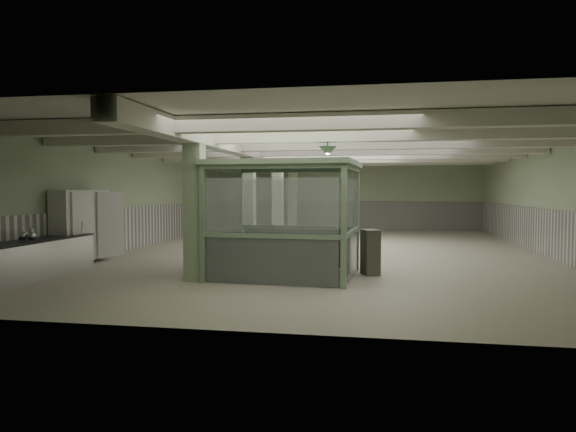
% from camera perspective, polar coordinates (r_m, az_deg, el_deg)
% --- Properties ---
extents(floor, '(20.00, 20.00, 0.00)m').
position_cam_1_polar(floor, '(17.56, 4.35, -3.99)').
color(floor, beige).
rests_on(floor, ground).
extents(ceiling, '(14.00, 20.00, 0.02)m').
position_cam_1_polar(ceiling, '(17.50, 4.40, 7.80)').
color(ceiling, beige).
rests_on(ceiling, wall_back).
extents(wall_back, '(14.00, 0.02, 3.60)m').
position_cam_1_polar(wall_back, '(27.41, 6.43, 2.28)').
color(wall_back, '#A7BE98').
rests_on(wall_back, floor).
extents(wall_front, '(14.00, 0.02, 3.60)m').
position_cam_1_polar(wall_front, '(7.55, -3.09, 0.46)').
color(wall_front, '#A7BE98').
rests_on(wall_front, floor).
extents(wall_left, '(0.02, 20.00, 3.60)m').
position_cam_1_polar(wall_left, '(19.42, -16.66, 1.89)').
color(wall_left, '#A7BE98').
rests_on(wall_left, floor).
extents(wall_right, '(0.02, 20.00, 3.60)m').
position_cam_1_polar(wall_right, '(18.14, 26.96, 1.62)').
color(wall_right, '#A7BE98').
rests_on(wall_right, floor).
extents(wainscot_left, '(0.05, 19.90, 1.50)m').
position_cam_1_polar(wainscot_left, '(19.45, -16.55, -1.21)').
color(wainscot_left, white).
rests_on(wainscot_left, floor).
extents(wainscot_right, '(0.05, 19.90, 1.50)m').
position_cam_1_polar(wainscot_right, '(18.18, 26.81, -1.69)').
color(wainscot_right, white).
rests_on(wainscot_right, floor).
extents(wainscot_back, '(13.90, 0.05, 1.50)m').
position_cam_1_polar(wainscot_back, '(27.41, 6.41, 0.09)').
color(wainscot_back, white).
rests_on(wainscot_back, floor).
extents(girder, '(0.45, 19.90, 0.40)m').
position_cam_1_polar(girder, '(17.90, -3.66, 6.99)').
color(girder, silver).
rests_on(girder, ceiling).
extents(beam_a, '(13.90, 0.35, 0.32)m').
position_cam_1_polar(beam_a, '(10.08, 0.16, 10.33)').
color(beam_a, silver).
rests_on(beam_a, ceiling).
extents(beam_b, '(13.90, 0.35, 0.32)m').
position_cam_1_polar(beam_b, '(12.53, 2.13, 8.89)').
color(beam_b, silver).
rests_on(beam_b, ceiling).
extents(beam_c, '(13.90, 0.35, 0.32)m').
position_cam_1_polar(beam_c, '(15.00, 3.45, 7.91)').
color(beam_c, silver).
rests_on(beam_c, ceiling).
extents(beam_d, '(13.90, 0.35, 0.32)m').
position_cam_1_polar(beam_d, '(17.48, 4.39, 7.21)').
color(beam_d, silver).
rests_on(beam_d, ceiling).
extents(beam_e, '(13.90, 0.35, 0.32)m').
position_cam_1_polar(beam_e, '(19.97, 5.10, 6.68)').
color(beam_e, silver).
rests_on(beam_e, ceiling).
extents(beam_f, '(13.90, 0.35, 0.32)m').
position_cam_1_polar(beam_f, '(22.45, 5.65, 6.27)').
color(beam_f, silver).
rests_on(beam_f, ceiling).
extents(beam_g, '(13.90, 0.35, 0.32)m').
position_cam_1_polar(beam_g, '(24.94, 6.09, 5.94)').
color(beam_g, silver).
rests_on(beam_g, ceiling).
extents(column_a, '(0.42, 0.42, 3.60)m').
position_cam_1_polar(column_a, '(12.11, -10.35, 1.37)').
color(column_a, '#9FB491').
rests_on(column_a, floor).
extents(column_b, '(0.42, 0.42, 3.60)m').
position_cam_1_polar(column_b, '(16.89, -4.44, 1.86)').
color(column_b, '#9FB491').
rests_on(column_b, floor).
extents(column_c, '(0.42, 0.42, 3.60)m').
position_cam_1_polar(column_c, '(21.76, -1.16, 2.12)').
color(column_c, '#9FB491').
rests_on(column_c, floor).
extents(column_d, '(0.42, 0.42, 3.60)m').
position_cam_1_polar(column_d, '(25.70, 0.57, 2.25)').
color(column_d, '#9FB491').
rests_on(column_d, floor).
extents(pendant_front, '(0.44, 0.44, 0.22)m').
position_cam_1_polar(pendant_front, '(12.44, 4.43, 7.21)').
color(pendant_front, '#303D2E').
rests_on(pendant_front, ceiling).
extents(pendant_mid, '(0.44, 0.44, 0.22)m').
position_cam_1_polar(pendant_mid, '(17.91, 6.15, 5.91)').
color(pendant_mid, '#303D2E').
rests_on(pendant_mid, ceiling).
extents(pendant_back, '(0.44, 0.44, 0.22)m').
position_cam_1_polar(pendant_back, '(22.90, 6.99, 5.27)').
color(pendant_back, '#303D2E').
rests_on(pendant_back, ceiling).
extents(prep_counter, '(0.94, 5.38, 0.91)m').
position_cam_1_polar(prep_counter, '(13.34, -28.41, -4.57)').
color(prep_counter, silver).
rests_on(prep_counter, floor).
extents(pitcher_near, '(0.21, 0.25, 0.31)m').
position_cam_1_polar(pitcher_near, '(13.78, -27.40, -1.84)').
color(pitcher_near, silver).
rests_on(pitcher_near, prep_counter).
extents(pitcher_far, '(0.22, 0.25, 0.28)m').
position_cam_1_polar(pitcher_far, '(13.68, -26.60, -1.90)').
color(pitcher_far, silver).
rests_on(pitcher_far, prep_counter).
extents(walkin_cooler, '(0.96, 2.20, 2.02)m').
position_cam_1_polar(walkin_cooler, '(15.78, -21.91, -1.30)').
color(walkin_cooler, white).
rests_on(walkin_cooler, floor).
extents(guard_booth, '(3.65, 3.15, 2.81)m').
position_cam_1_polar(guard_booth, '(12.58, -0.29, 1.80)').
color(guard_booth, gray).
rests_on(guard_booth, floor).
extents(filing_cabinet, '(0.52, 0.62, 1.13)m').
position_cam_1_polar(filing_cabinet, '(12.97, 9.13, -3.99)').
color(filing_cabinet, '#545648').
rests_on(filing_cabinet, floor).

